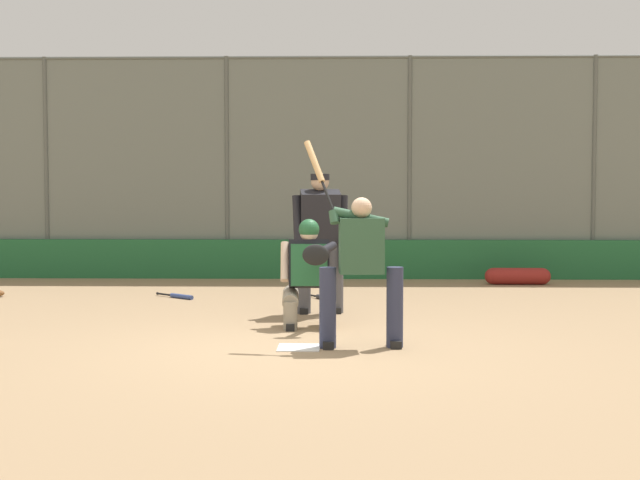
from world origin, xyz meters
name	(u,v)px	position (x,y,z in m)	size (l,w,h in m)	color
ground_plane	(299,348)	(0.00, 0.00, 0.00)	(160.00, 160.00, 0.00)	#9E7F5B
home_plate_marker	(299,348)	(0.00, 0.00, 0.01)	(0.43, 0.43, 0.01)	white
backstop_fence	(318,163)	(0.00, -7.16, 2.10)	(16.62, 0.08, 4.01)	#515651
padding_wall	(318,259)	(0.00, -7.06, 0.35)	(16.21, 0.18, 0.70)	#236638
bleachers_beyond	(266,249)	(1.13, -9.31, 0.38)	(11.58, 1.95, 1.16)	slate
batter_at_plate	(360,266)	(-0.63, -0.06, 0.84)	(1.04, 0.60, 2.14)	#2D334C
catcher_behind_plate	(309,271)	(-0.05, -1.37, 0.66)	(0.67, 0.78, 1.27)	gray
umpire_home	(320,238)	(-0.15, -2.53, 0.99)	(0.74, 0.50, 1.83)	#4C4C51
spare_bat_near_backstop	(179,296)	(1.99, -4.09, 0.03)	(0.66, 0.56, 0.07)	black
spare_bat_by_padding	(324,298)	(-0.18, -3.95, 0.03)	(0.53, 0.73, 0.07)	black
spare_bat_third_base_side	(400,301)	(-1.26, -3.58, 0.03)	(0.08, 0.84, 0.07)	black
equipment_bag_dugout_side	(518,276)	(-3.42, -6.13, 0.14)	(1.12, 0.28, 0.28)	maroon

